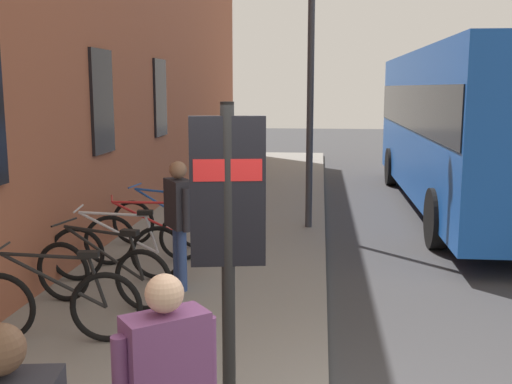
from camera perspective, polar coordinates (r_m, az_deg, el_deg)
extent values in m
plane|color=#38383A|center=(10.24, 12.03, -5.40)|extent=(60.00, 60.00, 0.00)
cube|color=gray|center=(12.22, -1.89, -2.45)|extent=(24.00, 3.50, 0.12)
cube|color=#9E563D|center=(13.44, -10.41, 15.92)|extent=(22.00, 0.60, 8.25)
cube|color=black|center=(9.93, -14.03, 8.09)|extent=(0.90, 0.06, 1.60)
cube|color=black|center=(13.27, -8.85, 8.59)|extent=(0.90, 0.06, 1.60)
torus|color=black|center=(6.37, -13.65, -10.29)|extent=(0.15, 0.72, 0.72)
cylinder|color=black|center=(6.41, -18.15, -7.78)|extent=(0.16, 1.01, 0.58)
cylinder|color=black|center=(6.36, -18.92, -5.60)|extent=(0.14, 0.85, 0.09)
cylinder|color=black|center=(6.30, -14.41, -8.12)|extent=(0.06, 0.19, 0.51)
cube|color=black|center=(6.24, -15.20, -5.56)|extent=(0.12, 0.21, 0.06)
cylinder|color=black|center=(6.49, -22.54, -4.85)|extent=(0.48, 0.08, 0.02)
torus|color=black|center=(7.66, -17.36, -7.03)|extent=(0.21, 0.72, 0.72)
torus|color=black|center=(7.12, -10.36, -8.01)|extent=(0.21, 0.72, 0.72)
cylinder|color=black|center=(7.29, -13.91, -5.47)|extent=(0.24, 1.00, 0.58)
cylinder|color=black|center=(7.27, -14.50, -3.51)|extent=(0.21, 0.84, 0.09)
cylinder|color=black|center=(7.09, -10.96, -6.01)|extent=(0.07, 0.19, 0.51)
cube|color=black|center=(7.05, -11.57, -3.67)|extent=(0.14, 0.22, 0.06)
cylinder|color=black|center=(7.48, -17.28, -2.67)|extent=(0.47, 0.12, 0.02)
torus|color=black|center=(8.40, -16.21, -5.50)|extent=(0.17, 0.72, 0.72)
torus|color=black|center=(8.22, -9.04, -5.56)|extent=(0.17, 0.72, 0.72)
cylinder|color=silver|center=(8.23, -12.56, -3.69)|extent=(0.19, 1.01, 0.58)
cylinder|color=silver|center=(8.19, -13.14, -1.99)|extent=(0.16, 0.85, 0.09)
cylinder|color=silver|center=(8.17, -9.61, -3.87)|extent=(0.06, 0.19, 0.51)
cube|color=black|center=(8.12, -10.19, -1.88)|extent=(0.13, 0.21, 0.06)
cylinder|color=silver|center=(8.26, -16.06, -1.48)|extent=(0.48, 0.10, 0.02)
torus|color=black|center=(9.01, -13.33, -4.35)|extent=(0.29, 0.70, 0.72)
torus|color=black|center=(9.07, -6.67, -4.07)|extent=(0.29, 0.70, 0.72)
cylinder|color=#B21E1E|center=(8.97, -9.88, -2.51)|extent=(0.37, 0.97, 0.58)
cylinder|color=#B21E1E|center=(8.91, -10.41, -0.95)|extent=(0.31, 0.82, 0.09)
cylinder|color=#B21E1E|center=(9.00, -7.17, -2.55)|extent=(0.09, 0.19, 0.51)
cube|color=black|center=(8.94, -7.69, -0.75)|extent=(0.16, 0.22, 0.06)
cylinder|color=#B21E1E|center=(8.89, -13.16, -0.58)|extent=(0.46, 0.18, 0.02)
torus|color=black|center=(10.10, -11.26, -2.78)|extent=(0.15, 0.72, 0.72)
torus|color=black|center=(9.72, -5.60, -3.12)|extent=(0.15, 0.72, 0.72)
cylinder|color=#1E4CA5|center=(9.83, -8.39, -1.39)|extent=(0.16, 1.01, 0.58)
cylinder|color=#1E4CA5|center=(9.82, -8.83, 0.06)|extent=(0.14, 0.85, 0.09)
cylinder|color=#1E4CA5|center=(9.69, -6.04, -1.65)|extent=(0.06, 0.19, 0.51)
cube|color=black|center=(9.66, -6.49, 0.05)|extent=(0.12, 0.21, 0.06)
cylinder|color=#1E4CA5|center=(9.97, -11.11, 0.58)|extent=(0.48, 0.08, 0.02)
cylinder|color=black|center=(4.61, -2.57, -6.76)|extent=(0.10, 0.10, 2.40)
cube|color=black|center=(4.48, -2.63, 0.00)|extent=(0.18, 0.56, 1.10)
cube|color=red|center=(4.46, -2.64, 2.09)|extent=(0.18, 0.50, 0.16)
cube|color=#1951B2|center=(13.87, 19.02, 5.94)|extent=(10.50, 2.51, 3.00)
cube|color=black|center=(13.85, 19.10, 7.43)|extent=(10.29, 2.55, 0.90)
cylinder|color=black|center=(10.53, 16.28, -2.36)|extent=(1.00, 0.25, 1.00)
cylinder|color=black|center=(17.52, 20.18, 2.11)|extent=(1.00, 0.25, 1.00)
cylinder|color=black|center=(17.09, 12.36, 2.30)|extent=(1.00, 0.25, 1.00)
cube|color=#723F72|center=(3.43, -8.28, -15.54)|extent=(0.45, 0.49, 0.57)
sphere|color=#D8AD8C|center=(3.28, -8.45, -9.23)|extent=(0.21, 0.21, 0.21)
cylinder|color=#723F72|center=(3.54, -4.39, -15.28)|extent=(0.09, 0.09, 0.51)
cylinder|color=#723F72|center=(3.37, -12.37, -16.88)|extent=(0.09, 0.09, 0.51)
cylinder|color=#334C8C|center=(7.72, -6.82, -6.23)|extent=(0.12, 0.12, 0.79)
cylinder|color=#334C8C|center=(7.87, -7.24, -5.93)|extent=(0.12, 0.12, 0.79)
cube|color=#26262D|center=(7.64, -7.14, -1.06)|extent=(0.51, 0.45, 0.60)
sphere|color=#8C664C|center=(7.58, -7.21, 2.04)|extent=(0.21, 0.21, 0.21)
cylinder|color=#26262D|center=(7.41, -6.45, -1.68)|extent=(0.09, 0.09, 0.53)
cylinder|color=#26262D|center=(7.89, -7.79, -1.01)|extent=(0.09, 0.09, 0.53)
cylinder|color=#333338|center=(10.99, 5.05, 10.14)|extent=(0.12, 0.12, 5.20)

